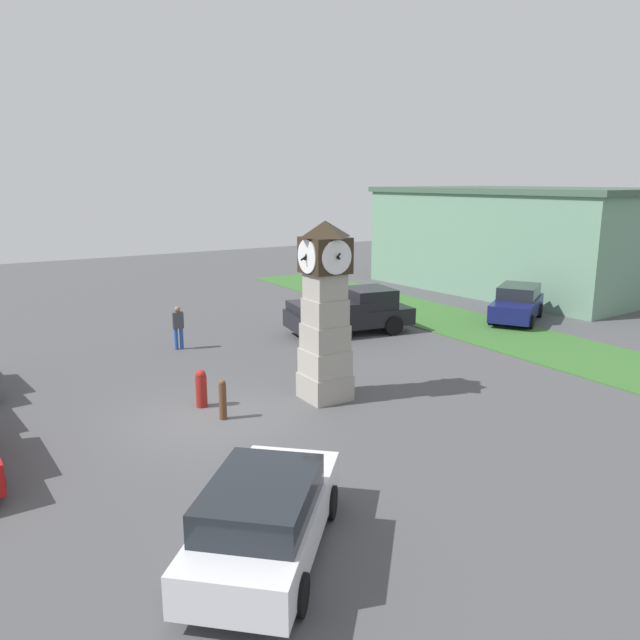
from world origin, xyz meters
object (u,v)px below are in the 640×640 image
car_silver_hatch (517,303)px  pickup_truck (350,311)px  clock_tower (325,313)px  bollard_mid_row (223,399)px  pedestrian_near_bench (178,325)px  car_far_lot (265,516)px  bollard_near_tower (201,388)px

car_silver_hatch → pickup_truck: (-2.06, -7.77, 0.12)m
clock_tower → bollard_mid_row: bearing=-91.0°
bollard_mid_row → pickup_truck: (-6.15, 8.32, 0.37)m
pickup_truck → pedestrian_near_bench: size_ratio=3.27×
car_far_lot → pedestrian_near_bench: size_ratio=2.71×
pedestrian_near_bench → clock_tower: bearing=13.7°
car_silver_hatch → clock_tower: bearing=-72.2°
bollard_mid_row → pickup_truck: pickup_truck is taller
bollard_mid_row → car_far_lot: bearing=-16.6°
bollard_mid_row → car_silver_hatch: 16.60m
bollard_mid_row → car_silver_hatch: car_silver_hatch is taller
bollard_mid_row → car_silver_hatch: (-4.08, 16.08, 0.25)m
car_far_lot → bollard_mid_row: bearing=163.4°
bollard_mid_row → pedestrian_near_bench: 7.59m
pedestrian_near_bench → bollard_near_tower: bearing=-13.6°
car_far_lot → pedestrian_near_bench: 14.07m
bollard_near_tower → pedestrian_near_bench: pedestrian_near_bench is taller
bollard_near_tower → pickup_truck: (-4.96, 8.46, 0.38)m
bollard_mid_row → pedestrian_near_bench: size_ratio=0.67×
pickup_truck → pedestrian_near_bench: (-1.30, -6.95, 0.02)m
clock_tower → pickup_truck: bearing=140.5°
clock_tower → bollard_near_tower: (-1.25, -3.34, -2.01)m
bollard_mid_row → car_far_lot: car_far_lot is taller
clock_tower → bollard_near_tower: 4.09m
clock_tower → car_silver_hatch: 13.64m
car_far_lot → pickup_truck: size_ratio=0.83×
bollard_mid_row → pickup_truck: bearing=126.5°
car_silver_hatch → pickup_truck: bearing=-104.9°
bollard_near_tower → pedestrian_near_bench: bearing=166.4°
bollard_near_tower → bollard_mid_row: (1.19, 0.15, 0.01)m
clock_tower → car_far_lot: bearing=-39.3°
car_far_lot → pickup_truck: bearing=140.6°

